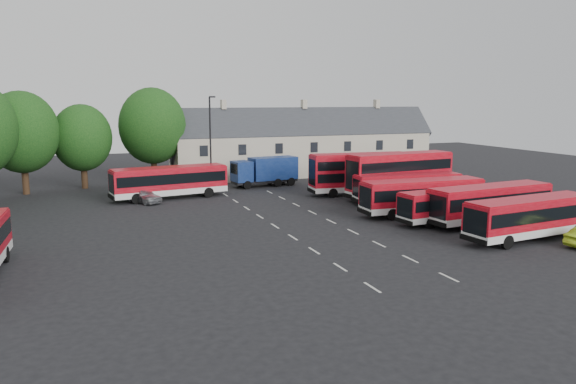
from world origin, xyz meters
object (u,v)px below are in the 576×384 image
(bus_row_a, at_px, (531,215))
(lamppost, at_px, (211,142))
(box_truck, at_px, (265,170))
(silver_car, at_px, (143,195))
(bus_dd_south, at_px, (400,173))

(bus_row_a, distance_m, lamppost, 33.12)
(lamppost, bearing_deg, bus_row_a, -58.78)
(bus_row_a, bearing_deg, box_truck, 101.59)
(silver_car, height_order, lamppost, lamppost)
(bus_row_a, distance_m, bus_dd_south, 18.10)
(bus_row_a, distance_m, box_truck, 32.56)
(bus_row_a, bearing_deg, silver_car, 128.28)
(silver_car, bearing_deg, lamppost, -6.13)
(box_truck, distance_m, lamppost, 8.52)
(box_truck, bearing_deg, silver_car, -165.33)
(bus_dd_south, xyz_separation_m, box_truck, (-10.14, 12.93, -0.79))
(bus_row_a, height_order, bus_dd_south, bus_dd_south)
(box_truck, bearing_deg, bus_dd_south, -59.11)
(bus_dd_south, distance_m, silver_car, 25.88)
(bus_dd_south, relative_size, silver_car, 2.66)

